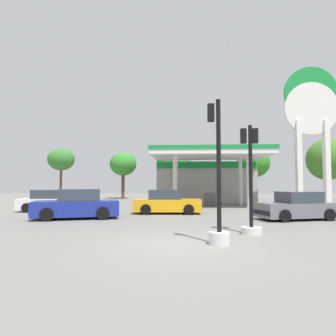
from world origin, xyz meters
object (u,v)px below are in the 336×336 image
(traffic_signal_0, at_px, (218,201))
(tree_2, at_px, (174,165))
(tree_4, at_px, (327,160))
(car_2, at_px, (167,203))
(tree_0, at_px, (61,160))
(car_4, at_px, (50,202))
(tree_1, at_px, (123,164))
(traffic_signal_1, at_px, (251,194))
(tree_3, at_px, (254,163))
(car_1, at_px, (297,207))
(car_0, at_px, (77,205))
(station_pole_sign, at_px, (312,118))

(traffic_signal_0, relative_size, tree_2, 0.73)
(tree_4, bearing_deg, car_2, -137.32)
(traffic_signal_0, bearing_deg, car_2, 102.86)
(tree_0, height_order, tree_2, tree_2)
(car_4, xyz_separation_m, tree_2, (7.79, 16.25, 3.46))
(car_4, distance_m, tree_2, 18.35)
(car_4, bearing_deg, tree_4, 30.81)
(tree_0, xyz_separation_m, tree_1, (7.46, 0.90, -0.54))
(car_4, relative_size, traffic_signal_0, 0.92)
(traffic_signal_1, xyz_separation_m, tree_3, (6.17, 25.88, 2.98))
(traffic_signal_0, bearing_deg, tree_4, 58.81)
(traffic_signal_1, height_order, tree_2, tree_2)
(car_2, xyz_separation_m, tree_3, (9.75, 18.57, 3.80))
(car_1, xyz_separation_m, car_4, (-14.91, 3.77, -0.00))
(tree_1, bearing_deg, tree_3, 3.91)
(tree_3, bearing_deg, tree_0, -175.15)
(tree_0, bearing_deg, tree_2, 2.76)
(tree_4, bearing_deg, tree_3, 163.18)
(traffic_signal_0, bearing_deg, tree_1, 107.73)
(car_2, height_order, tree_0, tree_0)
(tree_1, xyz_separation_m, tree_3, (16.18, 1.11, 0.22))
(car_0, height_order, tree_2, tree_2)
(traffic_signal_1, bearing_deg, car_1, 53.22)
(tree_2, distance_m, tree_4, 17.78)
(car_1, xyz_separation_m, tree_2, (-7.12, 20.02, 3.45))
(tree_0, distance_m, tree_4, 31.47)
(tree_3, height_order, tree_4, tree_4)
(car_0, bearing_deg, station_pole_sign, 27.74)
(tree_1, bearing_deg, tree_0, -173.14)
(car_4, bearing_deg, tree_3, 44.82)
(car_2, bearing_deg, station_pole_sign, 25.83)
(station_pole_sign, bearing_deg, tree_3, 96.98)
(car_0, xyz_separation_m, tree_0, (-9.21, 19.51, 4.08))
(car_1, distance_m, tree_1, 24.55)
(traffic_signal_1, distance_m, tree_4, 27.55)
(car_2, bearing_deg, car_0, -147.88)
(traffic_signal_1, relative_size, tree_4, 0.58)
(car_1, height_order, tree_2, tree_2)
(tree_0, relative_size, tree_1, 1.08)
(tree_3, bearing_deg, traffic_signal_0, -105.29)
(traffic_signal_0, distance_m, tree_0, 30.63)
(car_0, bearing_deg, car_2, 32.12)
(station_pole_sign, height_order, traffic_signal_0, station_pole_sign)
(tree_2, height_order, tree_3, tree_3)
(car_2, relative_size, tree_0, 0.68)
(car_2, distance_m, tree_2, 17.57)
(tree_4, bearing_deg, traffic_signal_0, -121.19)
(traffic_signal_0, xyz_separation_m, tree_0, (-16.02, 25.88, 3.45))
(station_pole_sign, xyz_separation_m, car_1, (-4.39, -8.28, -6.51))
(car_4, bearing_deg, traffic_signal_0, -45.56)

